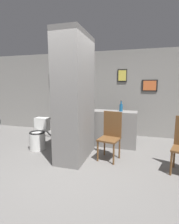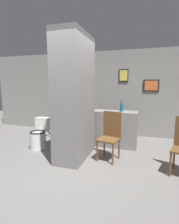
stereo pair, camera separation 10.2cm
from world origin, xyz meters
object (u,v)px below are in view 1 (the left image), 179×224
bicycle (69,128)px  bottle_tall (121,107)px  toilet (39,136)px  chair_near_pillar (111,134)px

bicycle → bottle_tall: 1.66m
toilet → chair_near_pillar: chair_near_pillar is taller
chair_near_pillar → bicycle: 1.72m
chair_near_pillar → bottle_tall: 0.95m
toilet → bottle_tall: bearing=20.3°
bottle_tall → toilet: bearing=-159.7°
bicycle → toilet: bearing=-115.4°
toilet → bicycle: (0.43, 0.91, 0.02)m
chair_near_pillar → bicycle: bearing=156.2°
bicycle → bottle_tall: bearing=-7.2°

